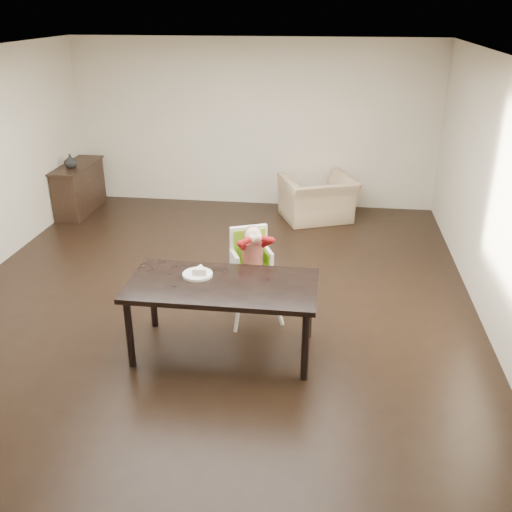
% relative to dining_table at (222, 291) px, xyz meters
% --- Properties ---
extents(ground, '(7.00, 7.00, 0.00)m').
position_rel_dining_table_xyz_m(ground, '(-0.32, 1.08, -0.67)').
color(ground, black).
rests_on(ground, ground).
extents(room_walls, '(6.02, 7.02, 2.71)m').
position_rel_dining_table_xyz_m(room_walls, '(-0.32, 1.08, 1.18)').
color(room_walls, beige).
rests_on(room_walls, ground).
extents(dining_table, '(1.80, 0.90, 0.75)m').
position_rel_dining_table_xyz_m(dining_table, '(0.00, 0.00, 0.00)').
color(dining_table, black).
rests_on(dining_table, ground).
extents(high_chair, '(0.58, 0.58, 1.07)m').
position_rel_dining_table_xyz_m(high_chair, '(0.18, 0.73, 0.08)').
color(high_chair, white).
rests_on(high_chair, ground).
extents(plate, '(0.38, 0.38, 0.08)m').
position_rel_dining_table_xyz_m(plate, '(-0.26, 0.13, 0.11)').
color(plate, white).
rests_on(plate, dining_table).
extents(armchair, '(1.25, 1.05, 0.94)m').
position_rel_dining_table_xyz_m(armchair, '(0.79, 3.88, -0.20)').
color(armchair, tan).
rests_on(armchair, ground).
extents(sideboard, '(0.44, 1.26, 0.79)m').
position_rel_dining_table_xyz_m(sideboard, '(-3.10, 3.78, -0.27)').
color(sideboard, black).
rests_on(sideboard, ground).
extents(vase, '(0.27, 0.28, 0.21)m').
position_rel_dining_table_xyz_m(vase, '(-3.10, 3.60, 0.22)').
color(vase, '#99999E').
rests_on(vase, sideboard).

